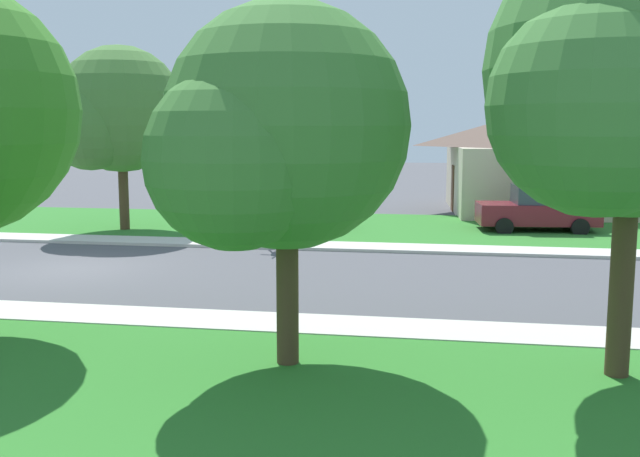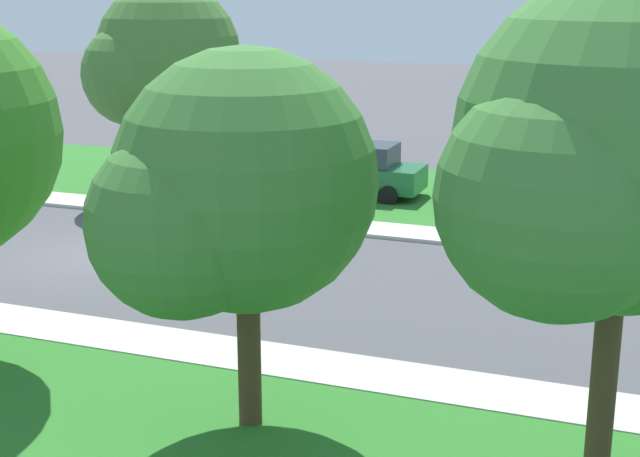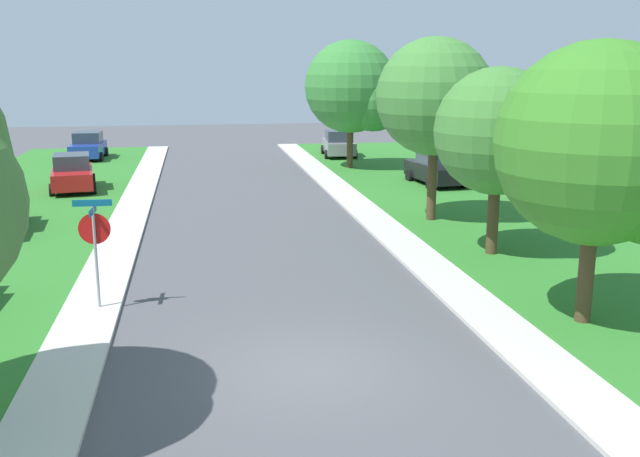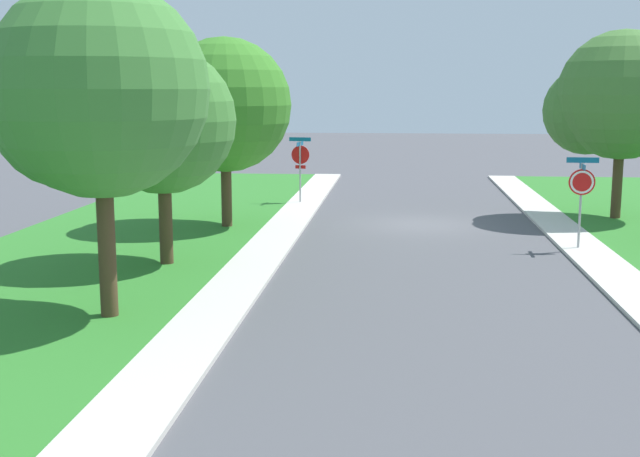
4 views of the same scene
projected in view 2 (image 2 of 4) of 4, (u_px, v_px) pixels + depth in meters
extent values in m
plane|color=#4C4C51|center=(97.00, 255.00, 23.06)|extent=(120.00, 120.00, 0.00)
cube|color=beige|center=(559.00, 404.00, 14.76)|extent=(1.40, 56.00, 0.10)
cube|color=beige|center=(599.00, 251.00, 23.27)|extent=(1.40, 56.00, 0.10)
cube|color=#2D7528|center=(610.00, 210.00, 27.53)|extent=(8.00, 56.00, 0.08)
cylinder|color=#9E9EA3|center=(317.00, 183.00, 25.35)|extent=(0.07, 0.07, 2.60)
cylinder|color=red|center=(318.00, 157.00, 25.13)|extent=(0.76, 0.06, 0.76)
cylinder|color=white|center=(319.00, 157.00, 25.13)|extent=(0.67, 0.03, 0.67)
cylinder|color=red|center=(319.00, 157.00, 25.12)|extent=(0.55, 0.03, 0.55)
cube|color=#0F5B84|center=(317.00, 134.00, 24.98)|extent=(0.92, 0.06, 0.16)
cube|color=#0F5B84|center=(317.00, 140.00, 25.03)|extent=(0.06, 0.92, 0.16)
cylinder|color=black|center=(615.00, 210.00, 26.41)|extent=(0.30, 0.66, 0.64)
cylinder|color=black|center=(612.00, 196.00, 28.09)|extent=(0.30, 0.66, 0.64)
cube|color=#1E6033|center=(357.00, 176.00, 29.27)|extent=(1.83, 4.31, 0.76)
cube|color=#2D3842|center=(363.00, 154.00, 29.01)|extent=(1.61, 2.11, 0.68)
cylinder|color=black|center=(308.00, 189.00, 29.01)|extent=(0.24, 0.64, 0.64)
cylinder|color=black|center=(328.00, 179.00, 30.64)|extent=(0.24, 0.64, 0.64)
cylinder|color=black|center=(388.00, 196.00, 28.10)|extent=(0.24, 0.64, 0.64)
cylinder|color=black|center=(404.00, 185.00, 29.73)|extent=(0.24, 0.64, 0.64)
cylinder|color=#4C3823|center=(249.00, 350.00, 13.82)|extent=(0.36, 0.36, 2.56)
sphere|color=#3E7A32|center=(245.00, 180.00, 13.13)|extent=(3.89, 3.89, 3.89)
sphere|color=#3E7A32|center=(182.00, 224.00, 12.66)|extent=(2.72, 2.72, 2.72)
cylinder|color=#4C3823|center=(604.00, 372.00, 12.23)|extent=(0.36, 0.36, 3.20)
sphere|color=#3F7E35|center=(625.00, 143.00, 11.42)|extent=(4.38, 4.38, 4.38)
sphere|color=#3F7E35|center=(560.00, 198.00, 10.89)|extent=(3.06, 3.06, 3.06)
cylinder|color=#4C3823|center=(173.00, 149.00, 29.67)|extent=(0.36, 0.36, 2.90)
sphere|color=#437532|center=(168.00, 54.00, 28.87)|extent=(4.62, 4.62, 4.62)
sphere|color=#437532|center=(133.00, 75.00, 28.31)|extent=(3.23, 3.23, 3.23)
cube|color=#51331E|center=(578.00, 141.00, 33.58)|extent=(1.00, 0.13, 2.10)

